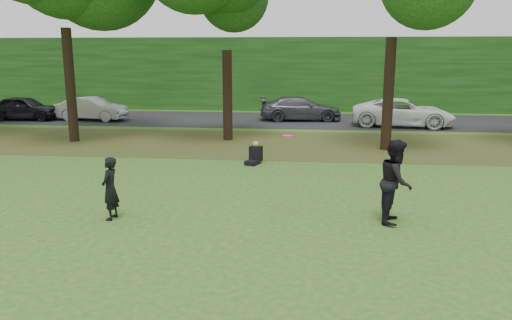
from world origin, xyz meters
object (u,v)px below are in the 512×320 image
at_px(player_left, 110,188).
at_px(seated_person, 255,155).
at_px(frisbee, 288,136).
at_px(player_right, 396,181).

xyz_separation_m(player_left, seated_person, (2.85, 6.57, -0.47)).
height_order(player_left, frisbee, frisbee).
relative_size(player_left, player_right, 0.77).
bearing_deg(frisbee, seated_person, 103.33).
xyz_separation_m(player_right, frisbee, (-2.60, -0.20, 1.09)).
relative_size(player_left, frisbee, 4.51).
distance_m(player_left, frisbee, 4.53).
distance_m(player_right, seated_person, 7.31).
bearing_deg(player_right, player_left, 107.89).
relative_size(player_left, seated_person, 1.89).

